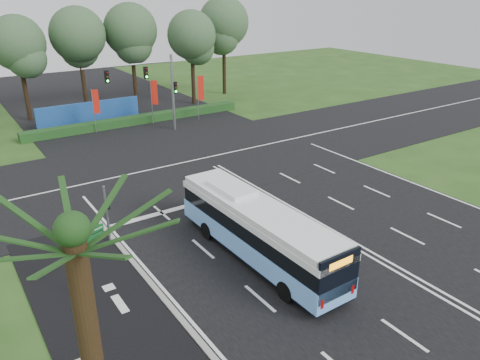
{
  "coord_description": "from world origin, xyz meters",
  "views": [
    {
      "loc": [
        -16.66,
        -18.47,
        12.58
      ],
      "look_at": [
        -2.95,
        2.0,
        2.37
      ],
      "focal_mm": 35.0,
      "sensor_mm": 36.0,
      "label": 1
    }
  ],
  "objects": [
    {
      "name": "road_cross",
      "position": [
        0.0,
        12.0,
        0.03
      ],
      "size": [
        120.0,
        14.0,
        0.05
      ],
      "primitive_type": "cube",
      "color": "black",
      "rests_on": "ground"
    },
    {
      "name": "banner_flag_mid",
      "position": [
        1.37,
        23.48,
        2.86
      ],
      "size": [
        0.6,
        0.3,
        4.38
      ],
      "rotation": [
        0.0,
        0.0,
        -0.42
      ],
      "color": "gray",
      "rests_on": "ground"
    },
    {
      "name": "blue_hoarding",
      "position": [
        -4.0,
        27.0,
        1.1
      ],
      "size": [
        10.0,
        0.3,
        2.2
      ],
      "primitive_type": "cube",
      "color": "#1B4895",
      "rests_on": "ground"
    },
    {
      "name": "palm_tree",
      "position": [
        -14.5,
        -8.0,
        6.44
      ],
      "size": [
        3.2,
        3.2,
        7.65
      ],
      "color": "#382614",
      "rests_on": "ground"
    },
    {
      "name": "street_sign",
      "position": [
        -12.62,
        -0.64,
        2.32
      ],
      "size": [
        1.36,
        0.53,
        3.65
      ],
      "rotation": [
        0.0,
        0.0,
        0.33
      ],
      "color": "gray",
      "rests_on": "ground"
    },
    {
      "name": "traffic_light_gantry",
      "position": [
        0.21,
        20.5,
        4.66
      ],
      "size": [
        8.41,
        0.28,
        7.0
      ],
      "color": "gray",
      "rests_on": "ground"
    },
    {
      "name": "banner_flag_left",
      "position": [
        -4.28,
        23.67,
        2.69
      ],
      "size": [
        0.6,
        0.16,
        4.1
      ],
      "rotation": [
        0.0,
        0.0,
        -0.2
      ],
      "color": "gray",
      "rests_on": "ground"
    },
    {
      "name": "eucalyptus_row",
      "position": [
        -2.22,
        31.73,
        7.98
      ],
      "size": [
        41.21,
        9.04,
        11.63
      ],
      "color": "black",
      "rests_on": "ground"
    },
    {
      "name": "bike_path",
      "position": [
        -12.5,
        -3.0,
        0.03
      ],
      "size": [
        5.0,
        18.0,
        0.06
      ],
      "primitive_type": "cube",
      "color": "black",
      "rests_on": "ground"
    },
    {
      "name": "road_main",
      "position": [
        0.0,
        0.0,
        0.02
      ],
      "size": [
        20.0,
        120.0,
        0.04
      ],
      "primitive_type": "cube",
      "color": "black",
      "rests_on": "ground"
    },
    {
      "name": "hedge",
      "position": [
        0.0,
        24.5,
        0.4
      ],
      "size": [
        22.0,
        1.2,
        0.8
      ],
      "primitive_type": "cube",
      "color": "#153B16",
      "rests_on": "ground"
    },
    {
      "name": "pedestrian_signal",
      "position": [
        -10.33,
        3.34,
        1.78
      ],
      "size": [
        0.26,
        0.41,
        3.25
      ],
      "rotation": [
        0.0,
        0.0,
        -0.02
      ],
      "color": "gray",
      "rests_on": "ground"
    },
    {
      "name": "kerb_strip",
      "position": [
        -10.1,
        -3.0,
        0.06
      ],
      "size": [
        0.25,
        18.0,
        0.12
      ],
      "primitive_type": "cube",
      "color": "gray",
      "rests_on": "ground"
    },
    {
      "name": "city_bus",
      "position": [
        -4.73,
        -2.23,
        1.58
      ],
      "size": [
        2.47,
        10.97,
        3.14
      ],
      "rotation": [
        0.0,
        0.0,
        0.01
      ],
      "color": "#6EADFF",
      "rests_on": "ground"
    },
    {
      "name": "banner_flag_right",
      "position": [
        5.86,
        22.32,
        2.96
      ],
      "size": [
        0.66,
        0.19,
        4.54
      ],
      "rotation": [
        0.0,
        0.0,
        -0.22
      ],
      "color": "gray",
      "rests_on": "ground"
    },
    {
      "name": "ground",
      "position": [
        0.0,
        0.0,
        0.0
      ],
      "size": [
        120.0,
        120.0,
        0.0
      ],
      "primitive_type": "plane",
      "color": "#244818",
      "rests_on": "ground"
    }
  ]
}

